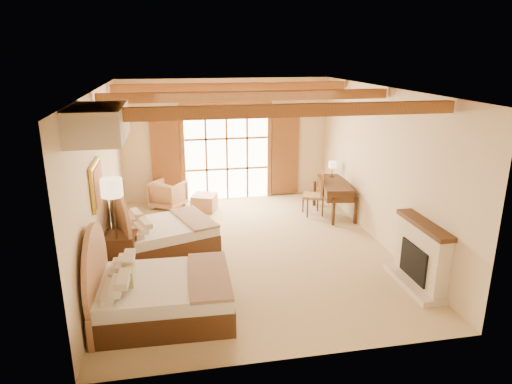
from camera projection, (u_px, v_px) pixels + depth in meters
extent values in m
plane|color=#D0BB89|center=(249.00, 249.00, 9.30)|extent=(7.00, 7.00, 0.00)
plane|color=beige|center=(226.00, 140.00, 12.10)|extent=(5.50, 0.00, 5.50)
plane|color=beige|center=(101.00, 181.00, 8.33)|extent=(0.00, 7.00, 7.00)
plane|color=beige|center=(381.00, 167.00, 9.31)|extent=(0.00, 7.00, 7.00)
plane|color=#BC7135|center=(249.00, 89.00, 8.34)|extent=(7.00, 7.00, 0.00)
cube|color=white|center=(227.00, 153.00, 12.17)|extent=(2.20, 0.02, 2.50)
cube|color=brown|center=(166.00, 156.00, 11.85)|extent=(0.75, 0.06, 2.40)
cube|color=brown|center=(285.00, 151.00, 12.42)|extent=(0.75, 0.06, 2.40)
cube|color=beige|center=(422.00, 256.00, 7.72)|extent=(0.25, 1.30, 1.10)
cube|color=black|center=(417.00, 262.00, 7.74)|extent=(0.18, 0.80, 0.60)
cube|color=beige|center=(414.00, 283.00, 7.86)|extent=(0.45, 1.40, 0.10)
cube|color=#482E17|center=(425.00, 225.00, 7.55)|extent=(0.30, 1.40, 0.08)
cube|color=gold|center=(96.00, 184.00, 7.59)|extent=(0.05, 0.95, 0.75)
cube|color=#C76932|center=(98.00, 184.00, 7.59)|extent=(0.02, 0.82, 0.62)
cube|color=beige|center=(98.00, 123.00, 6.11)|extent=(0.70, 1.40, 0.45)
cube|color=#482E17|center=(165.00, 304.00, 6.93)|extent=(2.06, 1.59, 0.39)
cube|color=silver|center=(164.00, 286.00, 6.84)|extent=(2.02, 1.55, 0.22)
cube|color=#896853|center=(209.00, 275.00, 6.93)|extent=(0.65, 1.57, 0.05)
cube|color=tan|center=(130.00, 275.00, 6.69)|extent=(0.13, 0.42, 0.24)
cube|color=#482E17|center=(166.00, 241.00, 9.25)|extent=(2.19, 1.91, 0.36)
cube|color=silver|center=(165.00, 228.00, 9.17)|extent=(2.14, 1.87, 0.20)
cube|color=#896853|center=(196.00, 221.00, 9.25)|extent=(0.98, 1.52, 0.04)
cube|color=tan|center=(143.00, 220.00, 9.03)|extent=(0.22, 0.39, 0.21)
cube|color=#482E17|center=(122.00, 251.00, 8.41)|extent=(0.63, 0.63, 0.67)
cylinder|color=#342516|center=(120.00, 272.00, 8.30)|extent=(0.25, 0.25, 0.03)
cylinder|color=#342516|center=(116.00, 233.00, 8.07)|extent=(0.04, 0.04, 1.52)
cylinder|color=beige|center=(111.00, 188.00, 7.82)|extent=(0.38, 0.38, 0.32)
imported|color=#B17C53|center=(168.00, 194.00, 11.67)|extent=(1.06, 1.07, 0.71)
cube|color=#A47051|center=(204.00, 203.00, 11.50)|extent=(0.72, 0.72, 0.41)
cube|color=#482E17|center=(335.00, 183.00, 11.06)|extent=(0.89, 1.61, 0.05)
cube|color=#482E17|center=(335.00, 189.00, 11.11)|extent=(0.86, 1.57, 0.24)
cube|color=#A17742|center=(313.00, 196.00, 11.14)|extent=(0.62, 0.62, 0.06)
cube|color=#A17742|center=(322.00, 183.00, 11.08)|extent=(0.23, 0.46, 0.58)
cylinder|color=#342516|center=(332.00, 176.00, 11.52)|extent=(0.12, 0.12, 0.02)
cylinder|color=#342516|center=(332.00, 171.00, 11.48)|extent=(0.02, 0.02, 0.28)
cylinder|color=beige|center=(333.00, 165.00, 11.42)|extent=(0.20, 0.20, 0.16)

